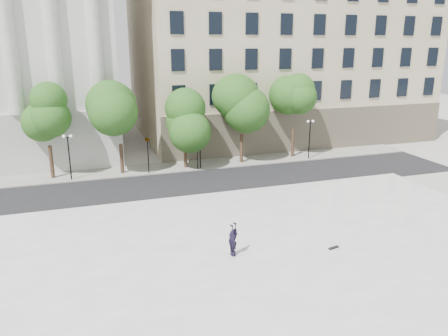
{
  "coord_description": "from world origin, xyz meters",
  "views": [
    {
      "loc": [
        -5.7,
        -18.75,
        12.5
      ],
      "look_at": [
        3.71,
        10.0,
        3.72
      ],
      "focal_mm": 35.0,
      "sensor_mm": 36.0,
      "label": 1
    }
  ],
  "objects_px": {
    "traffic_light_west": "(147,137)",
    "traffic_light_east": "(197,134)",
    "skateboard": "(334,248)",
    "person_lying": "(233,251)"
  },
  "relations": [
    {
      "from": "traffic_light_west",
      "to": "traffic_light_east",
      "type": "height_order",
      "value": "traffic_light_east"
    },
    {
      "from": "skateboard",
      "to": "person_lying",
      "type": "bearing_deg",
      "value": 157.18
    },
    {
      "from": "traffic_light_west",
      "to": "person_lying",
      "type": "distance_m",
      "value": 19.59
    },
    {
      "from": "traffic_light_west",
      "to": "traffic_light_east",
      "type": "distance_m",
      "value": 4.91
    },
    {
      "from": "skateboard",
      "to": "traffic_light_east",
      "type": "bearing_deg",
      "value": 85.41
    },
    {
      "from": "traffic_light_west",
      "to": "person_lying",
      "type": "relative_size",
      "value": 2.09
    },
    {
      "from": "traffic_light_west",
      "to": "traffic_light_east",
      "type": "xyz_separation_m",
      "value": [
        4.91,
        0.0,
        0.07
      ]
    },
    {
      "from": "traffic_light_west",
      "to": "traffic_light_east",
      "type": "relative_size",
      "value": 0.98
    },
    {
      "from": "traffic_light_west",
      "to": "skateboard",
      "type": "height_order",
      "value": "traffic_light_west"
    },
    {
      "from": "person_lying",
      "to": "skateboard",
      "type": "bearing_deg",
      "value": -45.06
    }
  ]
}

